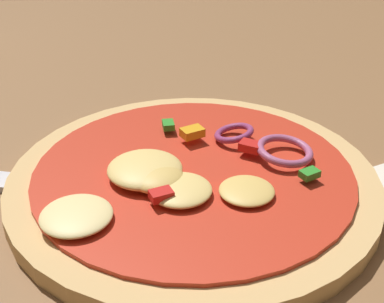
{
  "coord_description": "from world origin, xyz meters",
  "views": [
    {
      "loc": [
        -0.01,
        -0.3,
        0.23
      ],
      "look_at": [
        0.01,
        0.02,
        0.05
      ],
      "focal_mm": 48.84,
      "sensor_mm": 36.0,
      "label": 1
    }
  ],
  "objects": [
    {
      "name": "dining_table",
      "position": [
        0.0,
        0.0,
        0.01
      ],
      "size": [
        1.32,
        1.1,
        0.03
      ],
      "color": "brown",
      "rests_on": "ground"
    },
    {
      "name": "pizza",
      "position": [
        0.01,
        -0.0,
        0.04
      ],
      "size": [
        0.25,
        0.25,
        0.03
      ],
      "color": "tan",
      "rests_on": "dining_table"
    }
  ]
}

